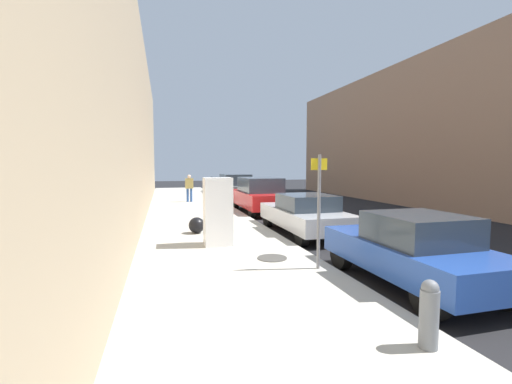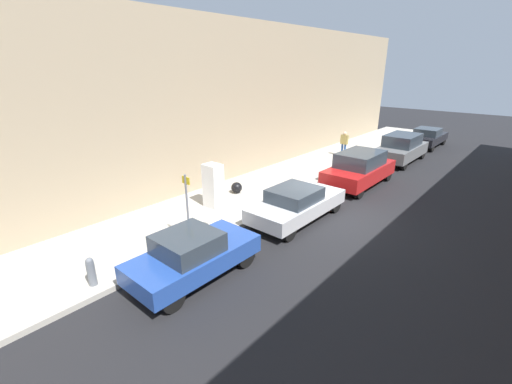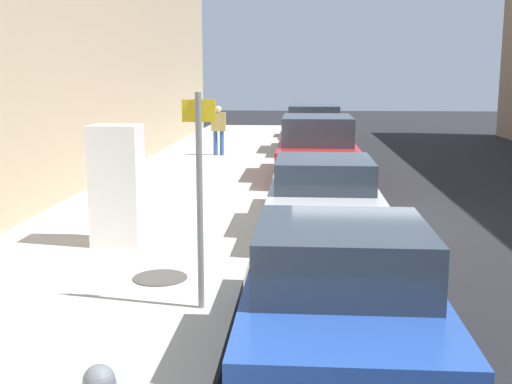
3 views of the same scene
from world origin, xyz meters
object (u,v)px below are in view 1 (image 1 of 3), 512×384
at_px(trash_bag, 197,225).
at_px(parked_hatchback_blue, 412,250).
at_px(discarded_refrigerator, 218,212).
at_px(fire_hydrant, 429,313).
at_px(parked_suv_gray, 235,187).
at_px(parked_sedan_dark, 221,185).
at_px(street_sign_post, 319,205).
at_px(parked_suv_red, 260,195).
at_px(parked_sedan_silver, 305,214).
at_px(pedestrian_walking_far, 189,186).

height_order(trash_bag, parked_hatchback_blue, parked_hatchback_blue).
bearing_deg(discarded_refrigerator, fire_hydrant, -74.85).
height_order(parked_suv_gray, parked_sedan_dark, parked_suv_gray).
xyz_separation_m(discarded_refrigerator, trash_bag, (-0.41, 1.80, -0.67)).
distance_m(street_sign_post, parked_sedan_dark, 21.38).
bearing_deg(parked_suv_red, parked_sedan_silver, -90.00).
relative_size(parked_hatchback_blue, parked_sedan_silver, 0.87).
xyz_separation_m(pedestrian_walking_far, parked_sedan_silver, (3.12, -9.92, -0.39)).
height_order(fire_hydrant, parked_sedan_silver, parked_sedan_silver).
bearing_deg(trash_bag, street_sign_post, -64.62).
bearing_deg(parked_sedan_dark, street_sign_post, -93.97).
bearing_deg(fire_hydrant, trash_bag, 104.62).
bearing_deg(parked_suv_red, parked_hatchback_blue, -90.00).
relative_size(street_sign_post, parked_suv_gray, 0.52).
height_order(parked_hatchback_blue, parked_sedan_dark, parked_hatchback_blue).
relative_size(fire_hydrant, pedestrian_walking_far, 0.52).
bearing_deg(parked_sedan_silver, parked_hatchback_blue, -90.00).
xyz_separation_m(street_sign_post, trash_bag, (-2.12, 4.48, -1.10)).
height_order(trash_bag, parked_suv_gray, parked_suv_gray).
bearing_deg(parked_sedan_silver, parked_sedan_dark, 90.00).
height_order(fire_hydrant, pedestrian_walking_far, pedestrian_walking_far).
xyz_separation_m(discarded_refrigerator, fire_hydrant, (1.60, -5.92, -0.50)).
height_order(street_sign_post, fire_hydrant, street_sign_post).
bearing_deg(parked_sedan_dark, parked_sedan_silver, -90.00).
xyz_separation_m(fire_hydrant, parked_sedan_silver, (1.59, 7.39, 0.11)).
height_order(street_sign_post, parked_suv_gray, street_sign_post).
bearing_deg(street_sign_post, fire_hydrant, -91.94).
xyz_separation_m(street_sign_post, pedestrian_walking_far, (-1.64, 14.07, -0.43)).
bearing_deg(discarded_refrigerator, parked_sedan_dark, 80.27).
distance_m(discarded_refrigerator, fire_hydrant, 6.16).
bearing_deg(parked_sedan_dark, parked_suv_red, -90.00).
bearing_deg(fire_hydrant, parked_sedan_silver, 77.86).
xyz_separation_m(discarded_refrigerator, parked_sedan_dark, (3.19, 18.64, -0.35)).
bearing_deg(pedestrian_walking_far, parked_hatchback_blue, 90.59).
distance_m(parked_hatchback_blue, parked_suv_gray, 16.74).
relative_size(discarded_refrigerator, fire_hydrant, 2.21).
xyz_separation_m(discarded_refrigerator, street_sign_post, (1.71, -2.68, 0.43)).
xyz_separation_m(parked_suv_red, parked_sedan_dark, (0.00, 11.62, -0.15)).
height_order(parked_hatchback_blue, parked_suv_gray, parked_suv_gray).
bearing_deg(parked_hatchback_blue, street_sign_post, 144.73).
xyz_separation_m(parked_hatchback_blue, parked_sedan_dark, (0.00, 22.36, 0.01)).
bearing_deg(parked_hatchback_blue, parked_sedan_dark, 90.00).
bearing_deg(parked_hatchback_blue, pedestrian_walking_far, 101.68).
bearing_deg(street_sign_post, trash_bag, 115.38).
bearing_deg(pedestrian_walking_far, parked_sedan_silver, 96.39).
bearing_deg(discarded_refrigerator, street_sign_post, -57.37).
height_order(fire_hydrant, parked_suv_gray, parked_suv_gray).
xyz_separation_m(parked_hatchback_blue, parked_sedan_silver, (0.00, 5.19, -0.02)).
height_order(discarded_refrigerator, parked_suv_gray, discarded_refrigerator).
xyz_separation_m(pedestrian_walking_far, parked_suv_gray, (3.12, 1.63, -0.19)).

